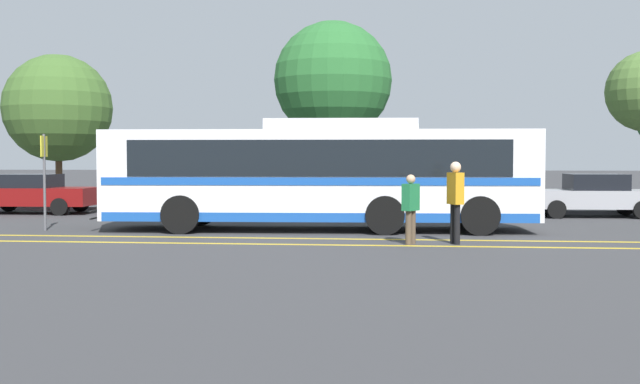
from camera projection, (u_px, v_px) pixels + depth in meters
name	position (u px, v px, depth m)	size (l,w,h in m)	color
ground_plane	(318.00, 229.00, 20.73)	(220.00, 220.00, 0.00)	#38383A
lane_strip_0	(311.00, 239.00, 18.15)	(0.20, 31.44, 0.01)	gold
lane_strip_1	(304.00, 245.00, 16.87)	(0.20, 31.44, 0.01)	gold
curb_strip	(339.00, 210.00, 27.05)	(39.44, 0.36, 0.15)	#99999E
transit_bus	(321.00, 173.00, 20.27)	(11.86, 3.14, 2.99)	white
parked_car_0	(33.00, 193.00, 26.58)	(4.44, 2.09, 1.40)	maroon
parked_car_1	(205.00, 195.00, 26.35)	(4.21, 1.96, 1.32)	black
parked_car_2	(387.00, 197.00, 25.43)	(4.90, 2.04, 1.21)	#9E9EA3
parked_car_3	(593.00, 195.00, 24.98)	(4.41, 1.95, 1.44)	#9E9EA3
pedestrian_0	(455.00, 197.00, 16.94)	(0.37, 0.47, 1.87)	black
pedestrian_1	(411.00, 205.00, 16.88)	(0.42, 0.47, 1.58)	brown
bus_stop_sign	(44.00, 170.00, 20.13)	(0.07, 0.40, 2.61)	#59595E
tree_0	(333.00, 81.00, 29.47)	(4.65, 4.65, 7.36)	#513823
tree_3	(58.00, 108.00, 31.59)	(4.52, 4.52, 6.35)	#513823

